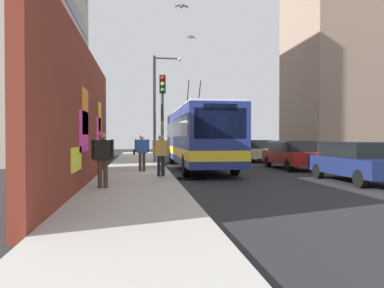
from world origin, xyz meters
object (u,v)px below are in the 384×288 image
Objects in this scene: parked_car_red at (292,154)px; pedestrian_midblock at (142,150)px; city_bus at (198,136)px; pedestrian_at_curb at (161,152)px; pedestrian_near_wall at (103,155)px; street_lamp at (158,101)px; traffic_light at (162,107)px; parked_car_champagne at (256,150)px; parked_car_navy at (357,161)px.

pedestrian_midblock reaches higher than parked_car_red.
pedestrian_midblock is (-1.93, 8.31, 0.34)m from parked_car_red.
city_bus is at bearing -49.14° from pedestrian_midblock.
pedestrian_at_curb is at bearing 120.00° from parked_car_red.
pedestrian_near_wall is at bearing 128.67° from parked_car_red.
pedestrian_at_curb is at bearing 178.15° from street_lamp.
city_bus reaches higher than traffic_light.
street_lamp reaches higher than parked_car_champagne.
pedestrian_near_wall is at bearing 152.59° from city_bus.
pedestrian_near_wall is at bearing 148.49° from pedestrian_at_curb.
parked_car_navy is (-7.00, -5.20, -1.02)m from city_bus.
traffic_light is at bearing 61.68° from parked_car_navy.
parked_car_red is (6.24, 0.00, 0.00)m from parked_car_navy.
traffic_light is (-8.75, 7.35, 2.35)m from parked_car_champagne.
parked_car_navy is 2.69× the size of pedestrian_at_curb.
street_lamp is (6.87, -0.10, 0.95)m from traffic_light.
city_bus is 7.79m from parked_car_champagne.
parked_car_champagne is at bearing 0.00° from parked_car_navy.
pedestrian_near_wall is 0.25× the size of street_lamp.
pedestrian_midblock reaches higher than pedestrian_at_curb.
city_bus reaches higher than parked_car_champagne.
city_bus is 6.90× the size of pedestrian_at_curb.
pedestrian_near_wall is 1.01× the size of pedestrian_midblock.
pedestrian_near_wall is at bearing 98.39° from parked_car_navy.
street_lamp reaches higher than city_bus.
traffic_light is (-2.28, 7.35, 2.34)m from parked_car_red.
pedestrian_at_curb reaches higher than parked_car_navy.
parked_car_red is at bearing 0.00° from parked_car_navy.
city_bus reaches higher than pedestrian_midblock.
street_lamp is (8.94, -0.29, 2.96)m from pedestrian_at_curb.
city_bus is at bearing 81.73° from parked_car_red.
traffic_light is (3.96, 7.35, 2.34)m from parked_car_navy.
parked_car_navy is at bearing -146.21° from street_lamp.
parked_car_red is 0.68× the size of street_lamp.
parked_car_red is 2.74× the size of pedestrian_at_curb.
parked_car_red and parked_car_champagne have the same top height.
street_lamp is at bearing 33.79° from parked_car_navy.
street_lamp is at bearing -0.84° from traffic_light.
parked_car_champagne is 11.66m from traffic_light.
street_lamp is (3.84, 2.05, 2.27)m from city_bus.
pedestrian_near_wall reaches higher than parked_car_champagne.
parked_car_champagne is 17.06m from pedestrian_near_wall.
pedestrian_at_curb is at bearing 75.93° from parked_car_navy.
city_bus is at bearing -151.90° from street_lamp.
parked_car_navy is 6.24m from parked_car_red.
pedestrian_midblock is 0.38× the size of traffic_light.
parked_car_red is 2.71× the size of pedestrian_midblock.
pedestrian_near_wall is 0.39× the size of traffic_light.
pedestrian_midblock is (-8.40, 8.31, 0.34)m from parked_car_champagne.
parked_car_navy is 7.78m from pedestrian_at_curb.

